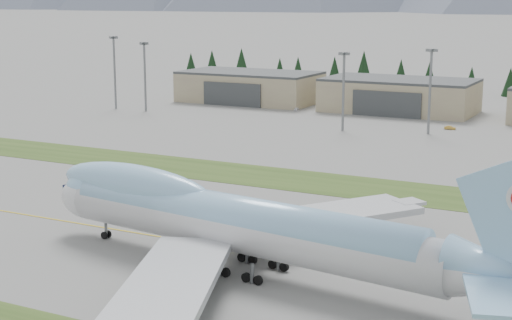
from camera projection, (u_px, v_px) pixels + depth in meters
The scene contains 9 objects.
ground at pixel (198, 243), 118.54m from camera, with size 7000.00×7000.00×0.00m, color slate.
grass_strip_far at pixel (315, 182), 157.70m from camera, with size 400.00×18.00×0.08m, color #2F4819.
taxiway_line_main at pixel (198, 243), 118.54m from camera, with size 400.00×0.40×0.02m, color gold.
boeing_747_freighter at pixel (239, 223), 105.46m from camera, with size 77.56×66.17×20.35m.
hangar_left at pixel (250, 87), 279.32m from camera, with size 48.00×26.60×10.80m.
hangar_center at pixel (399, 95), 254.61m from camera, with size 48.00×26.60×10.80m.
floodlight_masts at pixel (294, 69), 227.01m from camera, with size 133.89×9.97×24.08m.
service_vehicle_a at pixel (296, 111), 258.07m from camera, with size 1.23×3.05×1.04m, color white.
service_vehicle_b at pixel (450, 130), 221.01m from camera, with size 1.11×3.15×1.04m, color gold.
Camera 1 is at (59.87, -96.85, 36.39)m, focal length 55.00 mm.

